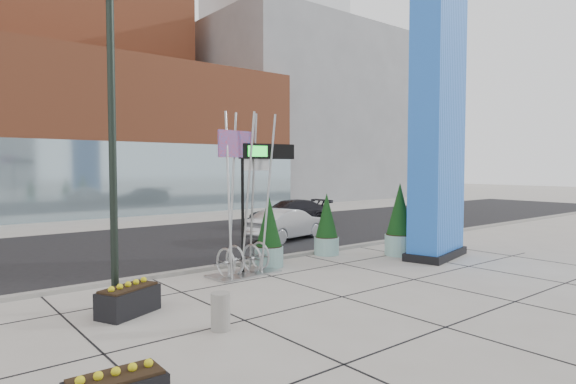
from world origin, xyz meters
TOP-DOWN VIEW (x-y plane):
  - ground at (0.00, 0.00)m, footprint 160.00×160.00m
  - street_asphalt at (0.00, 10.00)m, footprint 80.00×12.00m
  - curb_edge at (0.00, 4.00)m, footprint 80.00×0.30m
  - tower_podium at (1.00, 27.00)m, footprint 34.00×10.00m
  - tower_glass_front at (1.00, 22.20)m, footprint 34.00×0.60m
  - building_grey_parking at (26.00, 32.00)m, footprint 20.00×18.00m
  - building_pale_office at (36.00, 48.00)m, footprint 16.00×16.00m
  - blue_pylon at (7.55, 0.65)m, footprint 3.21×1.99m
  - lamp_post at (-3.91, 1.54)m, footprint 0.52×0.42m
  - public_art_sculpture at (0.48, 2.72)m, footprint 2.30×1.30m
  - concrete_bollard at (-2.72, -1.21)m, footprint 0.40×0.40m
  - overhead_street_sign at (1.18, 2.80)m, footprint 1.91×0.44m
  - round_planter_east at (6.89, 1.80)m, footprint 1.10×1.10m
  - round_planter_mid at (4.81, 3.60)m, footprint 0.94×0.94m
  - round_planter_west at (1.80, 3.21)m, footprint 0.96×0.96m
  - box_planter_north at (-3.80, 1.00)m, footprint 1.54×1.20m
  - car_silver_mid at (5.97, 7.41)m, footprint 4.51×2.43m
  - car_dark_east at (9.26, 11.32)m, footprint 5.15×2.46m

SIDE VIEW (x-z plane):
  - ground at x=0.00m, z-range 0.00..0.00m
  - street_asphalt at x=0.00m, z-range 0.00..0.02m
  - curb_edge at x=0.00m, z-range 0.00..0.12m
  - box_planter_north at x=-3.80m, z-range -0.03..0.73m
  - concrete_bollard at x=-2.72m, z-range 0.00..0.77m
  - car_silver_mid at x=5.97m, z-range 0.00..1.41m
  - car_dark_east at x=9.26m, z-range 0.00..1.45m
  - round_planter_mid at x=4.81m, z-range -0.06..2.29m
  - round_planter_west at x=1.80m, z-range -0.06..2.33m
  - round_planter_east at x=6.89m, z-range -0.07..2.67m
  - public_art_sculpture at x=0.48m, z-range -1.19..3.83m
  - tower_glass_front at x=1.00m, z-range 0.00..5.00m
  - lamp_post at x=-3.91m, z-range -0.69..6.96m
  - overhead_street_sign at x=1.18m, z-range 1.45..5.51m
  - blue_pylon at x=7.55m, z-range -0.17..9.78m
  - tower_podium at x=1.00m, z-range 0.00..11.00m
  - building_grey_parking at x=26.00m, z-range 0.00..18.00m
  - building_pale_office at x=36.00m, z-range 0.00..55.00m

